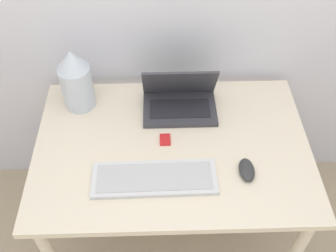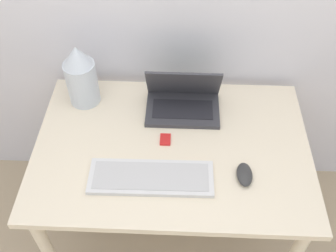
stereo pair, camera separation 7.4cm
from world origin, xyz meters
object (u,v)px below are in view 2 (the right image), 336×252
object	(u,v)px
keyboard	(151,177)
mp3_player	(165,139)
vase	(81,76)
laptop	(183,100)
mouse	(244,174)

from	to	relation	value
keyboard	mp3_player	xyz separation A→B (m)	(0.04, 0.19, -0.01)
vase	mp3_player	xyz separation A→B (m)	(0.37, -0.22, -0.14)
laptop	keyboard	bearing A→B (deg)	-106.38
laptop	mp3_player	distance (m)	0.21
laptop	mp3_player	xyz separation A→B (m)	(-0.07, -0.19, -0.04)
keyboard	mouse	xyz separation A→B (m)	(0.35, 0.02, 0.01)
keyboard	mouse	size ratio (longest dim) A/B	4.34
keyboard	mp3_player	world-z (taller)	keyboard
mouse	mp3_player	world-z (taller)	mouse
laptop	mouse	size ratio (longest dim) A/B	2.93
laptop	mp3_player	world-z (taller)	laptop
keyboard	mouse	distance (m)	0.35
mp3_player	laptop	bearing A→B (deg)	70.37
keyboard	mp3_player	distance (m)	0.20
vase	laptop	bearing A→B (deg)	-4.44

